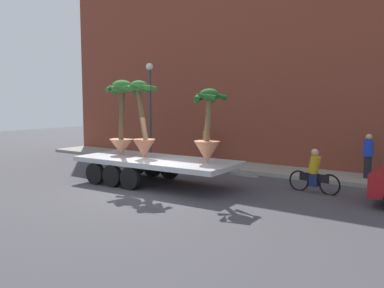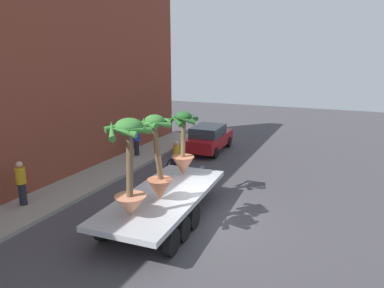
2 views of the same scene
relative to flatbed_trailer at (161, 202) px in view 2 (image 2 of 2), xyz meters
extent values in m
plane|color=#423F44|center=(0.83, -1.10, -0.78)|extent=(60.00, 60.00, 0.00)
cube|color=gray|center=(0.83, 5.00, -0.70)|extent=(24.00, 2.20, 0.15)
cube|color=brown|center=(0.83, 6.70, 4.07)|extent=(24.00, 1.20, 9.69)
cube|color=#B7BABF|center=(0.25, 0.01, 0.11)|extent=(6.30, 2.77, 0.18)
cylinder|color=black|center=(-1.78, 1.09, -0.38)|extent=(0.81, 0.25, 0.80)
cylinder|color=black|center=(-1.68, -1.25, -0.38)|extent=(0.81, 0.25, 0.80)
cylinder|color=black|center=(-0.92, 1.13, -0.38)|extent=(0.81, 0.25, 0.80)
cylinder|color=black|center=(-0.81, -1.21, -0.38)|extent=(0.81, 0.25, 0.80)
cylinder|color=black|center=(-0.05, 1.17, -0.38)|extent=(0.81, 0.25, 0.80)
cylinder|color=black|center=(0.05, -1.17, -0.38)|extent=(0.81, 0.25, 0.80)
cube|color=slate|center=(3.84, 0.17, -0.04)|extent=(1.00, 0.14, 0.10)
cone|color=#B26647|center=(-0.25, -0.09, 0.56)|extent=(0.83, 0.83, 0.70)
cylinder|color=brown|center=(-0.36, -0.09, 1.90)|extent=(0.57, 0.19, 1.99)
ellipsoid|color=#387A33|center=(-0.48, -0.09, 2.90)|extent=(0.63, 0.63, 0.39)
cone|color=#387A33|center=(-0.05, -0.13, 2.86)|extent=(0.27, 0.89, 0.36)
cone|color=#387A33|center=(-0.28, 0.18, 2.84)|extent=(0.68, 0.57, 0.41)
cone|color=#387A33|center=(-0.63, 0.24, 2.82)|extent=(0.76, 0.49, 0.48)
cone|color=#387A33|center=(-0.80, -0.03, 2.87)|extent=(0.33, 0.71, 0.31)
cone|color=#387A33|center=(-0.69, -0.38, 2.86)|extent=(0.71, 0.60, 0.34)
cone|color=#387A33|center=(-0.21, -0.42, 2.87)|extent=(0.80, 0.71, 0.34)
cone|color=#C17251|center=(2.34, 0.27, 0.58)|extent=(0.91, 0.91, 0.76)
cylinder|color=brown|center=(2.38, 0.27, 1.76)|extent=(0.32, 0.19, 1.60)
ellipsoid|color=#235B23|center=(2.42, 0.27, 2.56)|extent=(0.66, 0.66, 0.41)
cone|color=#235B23|center=(2.80, 0.29, 2.52)|extent=(0.25, 0.81, 0.34)
cone|color=#235B23|center=(2.50, 0.72, 2.48)|extent=(0.94, 0.36, 0.54)
cone|color=#235B23|center=(2.08, 0.45, 2.48)|extent=(0.55, 0.79, 0.49)
cone|color=#235B23|center=(2.07, 0.06, 2.50)|extent=(0.60, 0.82, 0.42)
cone|color=#235B23|center=(2.49, -0.13, 2.52)|extent=(0.87, 0.35, 0.36)
cone|color=tan|center=(-1.66, 0.12, 0.51)|extent=(0.95, 0.95, 0.62)
cylinder|color=brown|center=(-1.61, 0.12, 1.86)|extent=(0.35, 0.20, 2.09)
ellipsoid|color=#387A33|center=(-1.57, 0.12, 2.90)|extent=(0.81, 0.81, 0.51)
cone|color=#387A33|center=(-1.07, 0.09, 2.86)|extent=(0.26, 1.04, 0.38)
cone|color=#387A33|center=(-1.23, 0.57, 2.86)|extent=(1.02, 0.84, 0.41)
cone|color=#387A33|center=(-1.86, 0.51, 2.83)|extent=(0.90, 0.75, 0.52)
cone|color=#387A33|center=(-1.99, 0.06, 2.86)|extent=(0.32, 0.89, 0.37)
cone|color=#387A33|center=(-1.76, -0.27, 2.87)|extent=(0.88, 0.56, 0.34)
cone|color=#387A33|center=(-1.36, -0.26, 2.86)|extent=(0.88, 0.60, 0.35)
torus|color=black|center=(6.03, 2.08, -0.44)|extent=(0.74, 0.12, 0.74)
torus|color=black|center=(4.94, 2.17, -0.44)|extent=(0.74, 0.12, 0.74)
cube|color=black|center=(5.49, 2.12, -0.26)|extent=(1.04, 0.15, 0.28)
cylinder|color=gold|center=(5.49, 2.12, 0.19)|extent=(0.47, 0.38, 0.65)
sphere|color=tan|center=(5.49, 2.12, 0.61)|extent=(0.24, 0.24, 0.24)
cube|color=navy|center=(5.49, 2.12, -0.34)|extent=(0.30, 0.26, 0.44)
cube|color=maroon|center=(9.57, 1.91, -0.11)|extent=(4.35, 1.93, 0.70)
cube|color=#2D3842|center=(9.35, 1.91, 0.52)|extent=(2.42, 1.69, 0.56)
cylinder|color=black|center=(10.94, 2.80, -0.46)|extent=(0.65, 0.22, 0.64)
cylinder|color=black|center=(10.99, 1.12, -0.46)|extent=(0.65, 0.22, 0.64)
cylinder|color=black|center=(8.14, 2.71, -0.46)|extent=(0.65, 0.22, 0.64)
cylinder|color=black|center=(8.20, 1.02, -0.46)|extent=(0.65, 0.22, 0.64)
cylinder|color=black|center=(6.53, 5.14, -0.20)|extent=(0.28, 0.28, 0.85)
cylinder|color=#1938C6|center=(6.53, 5.14, 0.53)|extent=(0.36, 0.36, 0.62)
sphere|color=tan|center=(6.53, 5.14, 0.96)|extent=(0.24, 0.24, 0.24)
cylinder|color=black|center=(-1.06, 5.36, -0.20)|extent=(0.28, 0.28, 0.85)
cylinder|color=gold|center=(-1.06, 5.36, 0.53)|extent=(0.36, 0.36, 0.62)
sphere|color=tan|center=(-1.06, 5.36, 0.96)|extent=(0.24, 0.24, 0.24)
camera|label=1|loc=(10.11, -11.50, 2.39)|focal=38.44mm
camera|label=2|loc=(-9.87, -5.48, 4.86)|focal=33.00mm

